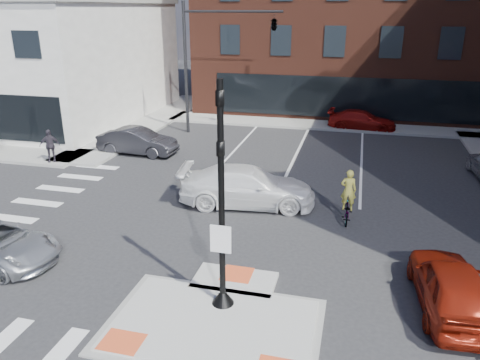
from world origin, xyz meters
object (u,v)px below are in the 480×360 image
(red_sedan, at_px, (451,286))
(white_pickup, at_px, (247,186))
(bg_car_dark, at_px, (138,141))
(cyclist, at_px, (347,204))
(bg_car_red, at_px, (362,120))
(pedestrian_b, at_px, (50,146))

(red_sedan, height_order, white_pickup, white_pickup)
(bg_car_dark, xyz_separation_m, cyclist, (11.50, -6.00, -0.03))
(white_pickup, bearing_deg, bg_car_red, -25.68)
(bg_car_dark, bearing_deg, cyclist, -114.67)
(red_sedan, xyz_separation_m, white_pickup, (-6.87, 5.56, 0.09))
(bg_car_dark, bearing_deg, red_sedan, -124.46)
(white_pickup, height_order, cyclist, cyclist)
(cyclist, bearing_deg, white_pickup, -10.16)
(bg_car_red, bearing_deg, white_pickup, 167.37)
(red_sedan, height_order, pedestrian_b, pedestrian_b)
(red_sedan, bearing_deg, bg_car_red, -87.17)
(pedestrian_b, bearing_deg, red_sedan, -55.91)
(bg_car_red, bearing_deg, red_sedan, -168.17)
(red_sedan, xyz_separation_m, pedestrian_b, (-17.87, 8.18, 0.29))
(bg_car_dark, distance_m, cyclist, 12.97)
(bg_car_red, xyz_separation_m, pedestrian_b, (-15.40, -11.50, 0.36))
(bg_car_dark, bearing_deg, pedestrian_b, 131.45)
(red_sedan, relative_size, white_pickup, 0.76)
(bg_car_red, relative_size, cyclist, 2.14)
(bg_car_dark, distance_m, bg_car_red, 14.74)
(white_pickup, bearing_deg, bg_car_dark, 45.82)
(red_sedan, xyz_separation_m, cyclist, (-2.87, 4.97, -0.02))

